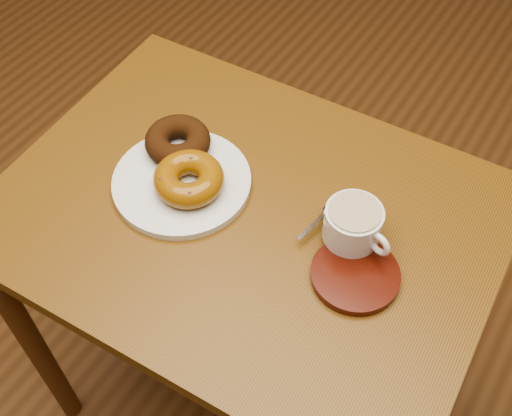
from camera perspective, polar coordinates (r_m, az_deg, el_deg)
The scene contains 7 objects.
cafe_table at distance 1.14m, azimuth -0.85°, elevation -3.90°, with size 0.83×0.64×0.76m.
donut_plate at distance 1.08m, azimuth -6.61°, elevation 2.32°, with size 0.23×0.23×0.01m, color silver.
donut_cinnamon at distance 1.11m, azimuth -6.97°, elevation 5.94°, with size 0.11×0.11×0.04m, color #32190A.
donut_caramel at distance 1.05m, azimuth -5.99°, elevation 2.61°, with size 0.12×0.12×0.04m.
saucer at distance 0.98m, azimuth 8.81°, elevation -5.90°, with size 0.13×0.13×0.01m, color #3C0F08.
coffee_cup at distance 0.98m, azimuth 8.67°, elevation -1.40°, with size 0.12×0.09×0.06m.
teaspoon at distance 1.03m, azimuth 6.24°, elevation -0.41°, with size 0.03×0.09×0.01m.
Camera 1 is at (0.59, -0.20, 1.58)m, focal length 45.00 mm.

